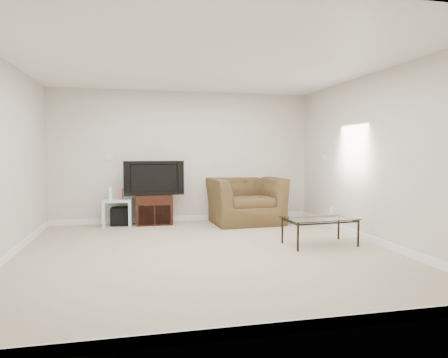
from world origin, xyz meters
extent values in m
plane|color=tan|center=(0.00, 0.00, 0.00)|extent=(5.00, 5.00, 0.00)
plane|color=white|center=(0.00, 0.00, 2.50)|extent=(5.00, 5.00, 0.00)
cube|color=silver|center=(0.00, 2.50, 1.25)|extent=(5.00, 0.02, 2.50)
cube|color=silver|center=(2.50, 0.00, 1.25)|extent=(0.02, 5.00, 2.50)
cube|color=white|center=(-1.40, 2.49, 1.25)|extent=(0.12, 0.02, 0.12)
cube|color=white|center=(2.49, 1.60, 1.25)|extent=(0.02, 0.09, 0.13)
cube|color=white|center=(2.49, 1.30, 0.30)|extent=(0.02, 0.08, 0.12)
cube|color=black|center=(-0.60, 2.24, 0.46)|extent=(0.34, 0.24, 0.05)
imported|color=black|center=(-0.60, 2.25, 0.87)|extent=(1.02, 0.22, 0.63)
cube|color=black|center=(-1.21, 2.30, 0.17)|extent=(0.34, 0.34, 0.32)
cube|color=white|center=(-1.37, 2.27, 0.60)|extent=(0.06, 0.16, 0.22)
cube|color=#CC4C4C|center=(-1.19, 2.26, 0.58)|extent=(0.06, 0.15, 0.19)
imported|color=#4A3B21|center=(1.10, 2.05, 0.58)|extent=(1.37, 0.94, 1.15)
cube|color=#B2B2B7|center=(1.89, 0.18, 0.41)|extent=(0.16, 0.05, 0.02)
camera|label=1|loc=(-0.91, -5.20, 1.36)|focal=32.00mm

